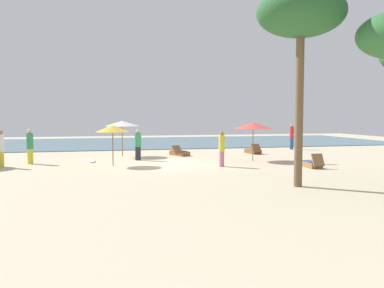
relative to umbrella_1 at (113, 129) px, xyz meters
name	(u,v)px	position (x,y,z in m)	size (l,w,h in m)	color
ground_plane	(167,164)	(2.82, -0.03, -1.93)	(60.00, 60.00, 0.00)	beige
ocean_water	(135,143)	(2.82, 16.97, -1.90)	(48.00, 16.00, 0.06)	slate
umbrella_1	(113,129)	(0.00, 0.00, 0.00)	(1.74, 1.74, 2.11)	brown
umbrella_2	(122,124)	(0.81, 4.77, 0.16)	(2.13, 2.13, 2.25)	brown
umbrella_3	(253,126)	(7.93, 0.48, 0.09)	(2.24, 2.24, 2.20)	brown
lounger_0	(253,151)	(9.61, 4.59, -1.76)	(0.70, 1.73, 0.68)	brown
lounger_1	(179,153)	(4.44, 4.44, -1.75)	(1.23, 1.78, 0.69)	brown
lounger_2	(311,164)	(9.66, -2.97, -1.75)	(0.64, 1.65, 0.74)	olive
person_0	(222,148)	(5.38, -1.65, -1.00)	(0.43, 0.43, 1.81)	#D17299
person_1	(138,145)	(1.54, 2.33, -1.03)	(0.51, 0.51, 1.80)	#26262D
person_2	(292,136)	(13.74, 7.10, -0.94)	(0.40, 0.40, 1.94)	#2D4C8C
person_3	(30,146)	(-4.30, 1.88, -0.98)	(0.40, 0.40, 1.87)	yellow
person_4	(1,148)	(-5.48, 0.59, -0.96)	(0.39, 0.39, 1.88)	yellow
person_5	(299,145)	(9.99, -1.09, -0.96)	(0.40, 0.40, 1.88)	#2D4C8C
palm_1	(301,15)	(6.35, -7.88, 4.29)	(3.19, 3.19, 7.19)	brown
surfboard	(92,160)	(-1.10, 2.56, -1.89)	(0.57, 2.20, 0.07)	silver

